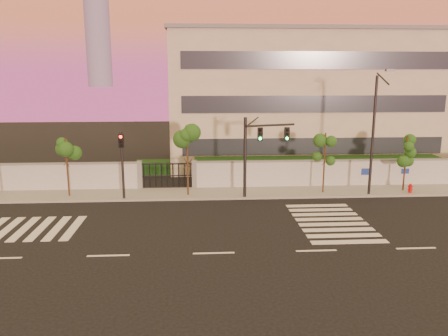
{
  "coord_description": "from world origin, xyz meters",
  "views": [
    {
      "loc": [
        -0.68,
        -19.6,
        8.43
      ],
      "look_at": [
        0.85,
        6.0,
        2.89
      ],
      "focal_mm": 35.0,
      "sensor_mm": 36.0,
      "label": 1
    }
  ],
  "objects": [
    {
      "name": "institutional_building",
      "position": [
        9.0,
        21.99,
        6.16
      ],
      "size": [
        24.4,
        12.4,
        12.25
      ],
      "color": "#B3AD97",
      "rests_on": "ground"
    },
    {
      "name": "sidewalk",
      "position": [
        0.0,
        10.5,
        0.07
      ],
      "size": [
        60.0,
        3.0,
        0.15
      ],
      "primitive_type": "cube",
      "color": "gray",
      "rests_on": "ground"
    },
    {
      "name": "fire_hydrant",
      "position": [
        14.33,
        9.52,
        0.41
      ],
      "size": [
        0.33,
        0.31,
        0.83
      ],
      "rotation": [
        0.0,
        0.0,
        -0.22
      ],
      "color": "#AF0B0D",
      "rests_on": "ground"
    },
    {
      "name": "street_tree_e",
      "position": [
        8.21,
        10.1,
        3.25
      ],
      "size": [
        1.35,
        1.08,
        4.42
      ],
      "color": "#382314",
      "rests_on": "ground"
    },
    {
      "name": "street_tree_d",
      "position": [
        -1.41,
        9.97,
        3.72
      ],
      "size": [
        1.6,
        1.27,
        5.05
      ],
      "color": "#382314",
      "rests_on": "ground"
    },
    {
      "name": "perimeter_wall",
      "position": [
        0.1,
        12.0,
        1.07
      ],
      "size": [
        60.0,
        0.36,
        2.2
      ],
      "color": "#ABADB2",
      "rests_on": "ground"
    },
    {
      "name": "road_markings",
      "position": [
        -1.58,
        3.76,
        0.01
      ],
      "size": [
        57.0,
        7.62,
        0.02
      ],
      "color": "silver",
      "rests_on": "ground"
    },
    {
      "name": "traffic_signal_secondary",
      "position": [
        -5.77,
        9.3,
        3.01
      ],
      "size": [
        0.37,
        0.35,
        4.74
      ],
      "rotation": [
        0.0,
        0.0,
        -0.04
      ],
      "color": "black",
      "rests_on": "ground"
    },
    {
      "name": "street_tree_f",
      "position": [
        14.19,
        10.29,
        3.04
      ],
      "size": [
        1.45,
        1.16,
        4.12
      ],
      "color": "#382314",
      "rests_on": "ground"
    },
    {
      "name": "street_tree_c",
      "position": [
        -9.64,
        10.18,
        3.08
      ],
      "size": [
        1.4,
        1.11,
        4.18
      ],
      "color": "#382314",
      "rests_on": "ground"
    },
    {
      "name": "ground",
      "position": [
        0.0,
        0.0,
        0.0
      ],
      "size": [
        120.0,
        120.0,
        0.0
      ],
      "primitive_type": "plane",
      "color": "black",
      "rests_on": "ground"
    },
    {
      "name": "traffic_signal_main",
      "position": [
        3.18,
        9.24,
        3.55
      ],
      "size": [
        3.51,
        1.03,
        5.61
      ],
      "rotation": [
        0.0,
        0.0,
        0.26
      ],
      "color": "black",
      "rests_on": "ground"
    },
    {
      "name": "hedge_row",
      "position": [
        1.17,
        14.74,
        0.82
      ],
      "size": [
        41.0,
        4.25,
        1.8
      ],
      "color": "black",
      "rests_on": "ground"
    },
    {
      "name": "streetlight_east",
      "position": [
        11.3,
        9.25,
        4.72
      ],
      "size": [
        0.52,
        2.1,
        8.73
      ],
      "color": "black",
      "rests_on": "ground"
    }
  ]
}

